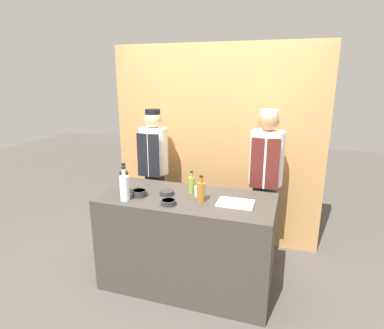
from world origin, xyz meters
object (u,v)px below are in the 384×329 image
cutting_board (236,203)px  chef_left (154,172)px  sauce_bowl_brown (139,193)px  bottle_oil (192,185)px  sauce_bowl_white (168,202)px  cup_steel (198,191)px  chef_right (265,182)px  bottle_amber (201,191)px  bottle_clear (125,187)px  sauce_bowl_orange (167,193)px  bottle_soy (124,182)px

cutting_board → chef_left: size_ratio=0.19×
sauce_bowl_brown → bottle_oil: size_ratio=0.61×
sauce_bowl_brown → cutting_board: sauce_bowl_brown is taller
sauce_bowl_white → bottle_oil: (0.11, 0.34, 0.06)m
sauce_bowl_brown → bottle_oil: 0.50m
cup_steel → chef_right: 0.85m
bottle_amber → bottle_clear: bearing=-164.4°
sauce_bowl_orange → bottle_clear: (-0.31, -0.24, 0.10)m
sauce_bowl_brown → cup_steel: size_ratio=1.45×
chef_left → chef_right: chef_right is taller
sauce_bowl_brown → chef_left: (-0.21, 0.81, -0.05)m
cutting_board → chef_right: chef_right is taller
bottle_clear → bottle_amber: bottle_clear is taller
chef_left → sauce_bowl_white: bearing=-59.0°
sauce_bowl_white → cutting_board: 0.60m
sauce_bowl_brown → bottle_amber: size_ratio=0.55×
sauce_bowl_orange → sauce_bowl_brown: (-0.23, -0.11, 0.01)m
chef_left → bottle_soy: bearing=-86.2°
bottle_amber → sauce_bowl_orange: bearing=171.4°
bottle_clear → cup_steel: bearing=26.8°
cup_steel → chef_right: chef_right is taller
cup_steel → bottle_soy: bearing=-166.5°
sauce_bowl_white → bottle_amber: size_ratio=0.55×
bottle_amber → chef_left: chef_left is taller
bottle_soy → sauce_bowl_brown: bearing=-3.0°
sauce_bowl_brown → bottle_clear: (-0.08, -0.13, 0.09)m
chef_right → bottle_soy: bearing=-147.4°
chef_right → cup_steel: bearing=-131.4°
cutting_board → cup_steel: 0.39m
sauce_bowl_brown → bottle_amber: bearing=5.1°
cutting_board → chef_right: 0.75m
sauce_bowl_brown → cup_steel: 0.56m
bottle_oil → chef_right: 0.87m
chef_right → sauce_bowl_brown: bearing=-143.5°
sauce_bowl_orange → bottle_clear: bearing=-142.1°
bottle_soy → cup_steel: size_ratio=3.28×
sauce_bowl_white → cup_steel: 0.34m
cup_steel → bottle_amber: bearing=-62.4°
sauce_bowl_orange → cup_steel: (0.30, 0.07, 0.02)m
sauce_bowl_brown → chef_right: 1.36m
chef_left → chef_right: bearing=-0.0°
sauce_bowl_orange → chef_left: 0.83m
bottle_soy → chef_left: size_ratio=0.19×
bottle_oil → cup_steel: bottle_oil is taller
chef_left → bottle_clear: bearing=-81.8°
sauce_bowl_white → bottle_oil: bearing=72.5°
bottle_clear → bottle_amber: bearing=15.6°
sauce_bowl_brown → cup_steel: cup_steel is taller
chef_left → chef_right: 1.31m
cutting_board → bottle_soy: 1.08m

